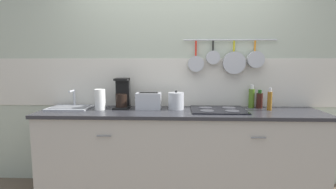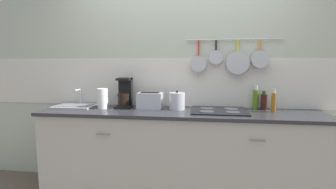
% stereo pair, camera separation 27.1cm
% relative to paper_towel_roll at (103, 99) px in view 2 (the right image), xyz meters
% --- Properties ---
extents(wall_back, '(7.20, 0.16, 2.60)m').
position_rel_paper_towel_roll_xyz_m(wall_back, '(0.86, 0.30, 0.25)').
color(wall_back, '#B2BCA8').
rests_on(wall_back, ground_plane).
extents(cabinet_base, '(2.91, 0.58, 0.88)m').
position_rel_paper_towel_roll_xyz_m(cabinet_base, '(0.86, -0.04, -0.59)').
color(cabinet_base, '#B7B2A8').
rests_on(cabinet_base, ground_plane).
extents(countertop, '(2.95, 0.60, 0.03)m').
position_rel_paper_towel_roll_xyz_m(countertop, '(0.86, -0.04, -0.13)').
color(countertop, '#2D2D33').
rests_on(countertop, cabinet_base).
extents(sink_basin, '(0.44, 0.34, 0.19)m').
position_rel_paper_towel_roll_xyz_m(sink_basin, '(-0.36, 0.08, -0.09)').
color(sink_basin, '#B7BABF').
rests_on(sink_basin, countertop).
extents(paper_towel_roll, '(0.11, 0.11, 0.22)m').
position_rel_paper_towel_roll_xyz_m(paper_towel_roll, '(0.00, 0.00, 0.00)').
color(paper_towel_roll, white).
rests_on(paper_towel_roll, countertop).
extents(coffee_maker, '(0.17, 0.21, 0.33)m').
position_rel_paper_towel_roll_xyz_m(coffee_maker, '(0.22, 0.10, 0.03)').
color(coffee_maker, black).
rests_on(coffee_maker, countertop).
extents(toaster, '(0.28, 0.17, 0.18)m').
position_rel_paper_towel_roll_xyz_m(toaster, '(0.51, 0.06, -0.02)').
color(toaster, '#B7BABF').
rests_on(toaster, countertop).
extents(kettle, '(0.17, 0.17, 0.20)m').
position_rel_paper_towel_roll_xyz_m(kettle, '(0.81, 0.07, -0.02)').
color(kettle, '#B7BABF').
rests_on(kettle, countertop).
extents(cooktop, '(0.57, 0.47, 0.01)m').
position_rel_paper_towel_roll_xyz_m(cooktop, '(1.26, 0.01, -0.10)').
color(cooktop, black).
rests_on(cooktop, countertop).
extents(bottle_dish_soap, '(0.06, 0.06, 0.26)m').
position_rel_paper_towel_roll_xyz_m(bottle_dish_soap, '(1.65, 0.20, 0.00)').
color(bottle_dish_soap, '#4C721E').
rests_on(bottle_dish_soap, countertop).
extents(bottle_olive_oil, '(0.07, 0.07, 0.20)m').
position_rel_paper_towel_roll_xyz_m(bottle_olive_oil, '(1.73, 0.16, -0.02)').
color(bottle_olive_oil, '#33140F').
rests_on(bottle_olive_oil, countertop).
extents(bottle_sesame_oil, '(0.05, 0.05, 0.24)m').
position_rel_paper_towel_roll_xyz_m(bottle_sesame_oil, '(1.80, 0.05, -0.01)').
color(bottle_sesame_oil, '#8C5919').
rests_on(bottle_sesame_oil, countertop).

